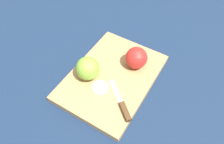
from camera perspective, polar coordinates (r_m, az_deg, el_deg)
The scene contains 6 objects.
ground_plane at distance 0.80m, azimuth -0.00°, elevation -1.92°, with size 4.00×4.00×0.00m, color #14233D.
cutting_board at distance 0.79m, azimuth -0.00°, elevation -1.42°, with size 0.41×0.32×0.02m.
apple_half_left at distance 0.79m, azimuth 6.39°, elevation 3.69°, with size 0.08×0.08×0.08m.
apple_half_right at distance 0.75m, azimuth -6.39°, elevation 0.94°, with size 0.08×0.08×0.08m.
knife at distance 0.70m, azimuth 2.97°, elevation -9.20°, with size 0.10×0.15×0.02m.
apple_slice at distance 0.75m, azimuth -3.03°, elevation -4.15°, with size 0.06×0.06×0.01m.
Camera 1 is at (0.38, 0.29, 0.64)m, focal length 35.00 mm.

